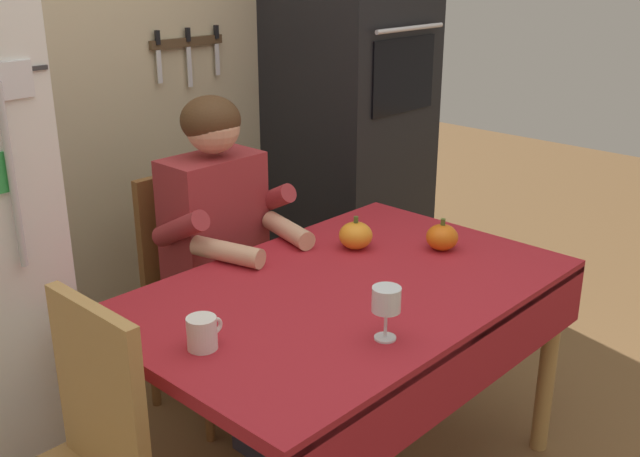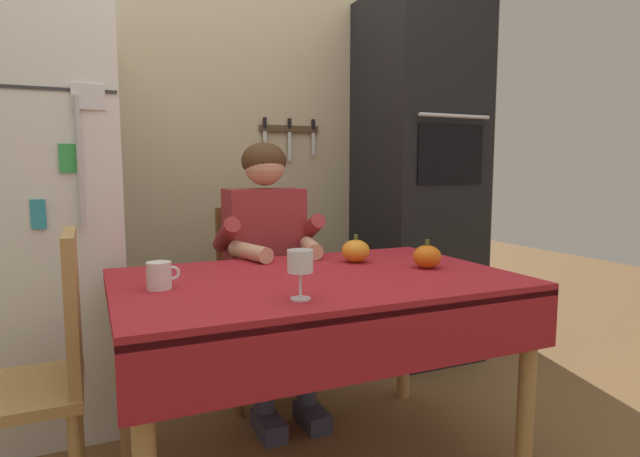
{
  "view_description": "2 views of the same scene",
  "coord_description": "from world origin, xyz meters",
  "px_view_note": "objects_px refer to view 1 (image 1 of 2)",
  "views": [
    {
      "loc": [
        -1.59,
        -1.28,
        1.71
      ],
      "look_at": [
        -0.03,
        0.18,
        0.92
      ],
      "focal_mm": 42.2,
      "sensor_mm": 36.0,
      "label": 1
    },
    {
      "loc": [
        -0.74,
        -1.6,
        1.13
      ],
      "look_at": [
        0.1,
        0.28,
        0.89
      ],
      "focal_mm": 29.29,
      "sensor_mm": 36.0,
      "label": 2
    }
  ],
  "objects_px": {
    "dining_table": "(351,313)",
    "seated_person": "(227,239)",
    "coffee_mug": "(203,333)",
    "wall_oven": "(350,101)",
    "chair_behind_person": "(198,281)",
    "wine_glass": "(386,302)",
    "pumpkin_large": "(356,235)",
    "pumpkin_medium": "(442,237)"
  },
  "relations": [
    {
      "from": "wall_oven",
      "to": "dining_table",
      "type": "distance_m",
      "value": 1.45
    },
    {
      "from": "seated_person",
      "to": "wine_glass",
      "type": "bearing_deg",
      "value": -102.52
    },
    {
      "from": "wine_glass",
      "to": "chair_behind_person",
      "type": "bearing_deg",
      "value": 79.64
    },
    {
      "from": "dining_table",
      "to": "coffee_mug",
      "type": "distance_m",
      "value": 0.56
    },
    {
      "from": "wall_oven",
      "to": "chair_behind_person",
      "type": "relative_size",
      "value": 2.26
    },
    {
      "from": "coffee_mug",
      "to": "pumpkin_medium",
      "type": "distance_m",
      "value": 1.0
    },
    {
      "from": "coffee_mug",
      "to": "pumpkin_medium",
      "type": "xyz_separation_m",
      "value": [
        0.99,
        -0.06,
        0.0
      ]
    },
    {
      "from": "coffee_mug",
      "to": "pumpkin_medium",
      "type": "relative_size",
      "value": 0.95
    },
    {
      "from": "seated_person",
      "to": "pumpkin_large",
      "type": "relative_size",
      "value": 10.69
    },
    {
      "from": "coffee_mug",
      "to": "pumpkin_large",
      "type": "bearing_deg",
      "value": 11.74
    },
    {
      "from": "dining_table",
      "to": "chair_behind_person",
      "type": "relative_size",
      "value": 1.51
    },
    {
      "from": "wine_glass",
      "to": "pumpkin_large",
      "type": "distance_m",
      "value": 0.65
    },
    {
      "from": "dining_table",
      "to": "seated_person",
      "type": "relative_size",
      "value": 1.12
    },
    {
      "from": "wall_oven",
      "to": "seated_person",
      "type": "relative_size",
      "value": 1.69
    },
    {
      "from": "seated_person",
      "to": "pumpkin_large",
      "type": "xyz_separation_m",
      "value": [
        0.24,
        -0.4,
        0.05
      ]
    },
    {
      "from": "dining_table",
      "to": "wine_glass",
      "type": "relative_size",
      "value": 9.37
    },
    {
      "from": "seated_person",
      "to": "coffee_mug",
      "type": "height_order",
      "value": "seated_person"
    },
    {
      "from": "chair_behind_person",
      "to": "pumpkin_large",
      "type": "height_order",
      "value": "chair_behind_person"
    },
    {
      "from": "wall_oven",
      "to": "coffee_mug",
      "type": "distance_m",
      "value": 1.84
    },
    {
      "from": "chair_behind_person",
      "to": "seated_person",
      "type": "xyz_separation_m",
      "value": [
        -0.0,
        -0.19,
        0.23
      ]
    },
    {
      "from": "coffee_mug",
      "to": "wine_glass",
      "type": "distance_m",
      "value": 0.48
    },
    {
      "from": "wall_oven",
      "to": "pumpkin_medium",
      "type": "distance_m",
      "value": 1.15
    },
    {
      "from": "pumpkin_large",
      "to": "wine_glass",
      "type": "bearing_deg",
      "value": -132.38
    },
    {
      "from": "chair_behind_person",
      "to": "seated_person",
      "type": "relative_size",
      "value": 0.75
    },
    {
      "from": "wine_glass",
      "to": "pumpkin_large",
      "type": "height_order",
      "value": "wine_glass"
    },
    {
      "from": "chair_behind_person",
      "to": "pumpkin_medium",
      "type": "distance_m",
      "value": 0.96
    },
    {
      "from": "pumpkin_medium",
      "to": "chair_behind_person",
      "type": "bearing_deg",
      "value": 118.26
    },
    {
      "from": "dining_table",
      "to": "seated_person",
      "type": "xyz_separation_m",
      "value": [
        0.02,
        0.6,
        0.08
      ]
    },
    {
      "from": "wall_oven",
      "to": "coffee_mug",
      "type": "xyz_separation_m",
      "value": [
        -1.59,
        -0.88,
        -0.27
      ]
    },
    {
      "from": "wine_glass",
      "to": "pumpkin_medium",
      "type": "relative_size",
      "value": 1.34
    },
    {
      "from": "dining_table",
      "to": "pumpkin_medium",
      "type": "height_order",
      "value": "pumpkin_medium"
    },
    {
      "from": "seated_person",
      "to": "coffee_mug",
      "type": "bearing_deg",
      "value": -134.56
    },
    {
      "from": "pumpkin_large",
      "to": "wall_oven",
      "type": "bearing_deg",
      "value": 42.23
    },
    {
      "from": "wine_glass",
      "to": "pumpkin_medium",
      "type": "height_order",
      "value": "wine_glass"
    },
    {
      "from": "dining_table",
      "to": "chair_behind_person",
      "type": "xyz_separation_m",
      "value": [
        0.02,
        0.79,
        -0.14
      ]
    },
    {
      "from": "seated_person",
      "to": "pumpkin_large",
      "type": "distance_m",
      "value": 0.47
    },
    {
      "from": "pumpkin_large",
      "to": "dining_table",
      "type": "bearing_deg",
      "value": -141.66
    },
    {
      "from": "wine_glass",
      "to": "pumpkin_large",
      "type": "bearing_deg",
      "value": 47.62
    },
    {
      "from": "wall_oven",
      "to": "wine_glass",
      "type": "bearing_deg",
      "value": -135.73
    },
    {
      "from": "seated_person",
      "to": "pumpkin_medium",
      "type": "distance_m",
      "value": 0.76
    },
    {
      "from": "wall_oven",
      "to": "seated_person",
      "type": "bearing_deg",
      "value": -162.86
    },
    {
      "from": "wall_oven",
      "to": "wine_glass",
      "type": "distance_m",
      "value": 1.73
    }
  ]
}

